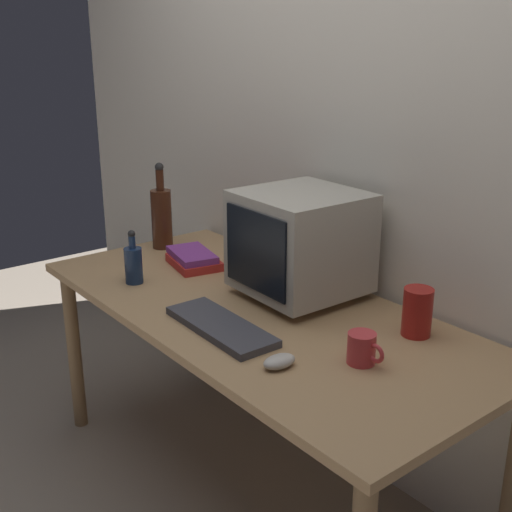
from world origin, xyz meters
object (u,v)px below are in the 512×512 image
(crt_monitor, at_px, (300,243))
(keyboard, at_px, (221,326))
(mug, at_px, (362,348))
(bottle_tall, at_px, (162,216))
(bottle_short, at_px, (133,263))
(computer_mouse, at_px, (279,361))
(metal_canister, at_px, (417,312))
(book_stack, at_px, (193,259))

(crt_monitor, xyz_separation_m, keyboard, (0.06, -0.38, -0.18))
(mug, bearing_deg, keyboard, -156.75)
(bottle_tall, relative_size, bottle_short, 1.82)
(keyboard, xyz_separation_m, computer_mouse, (0.30, -0.01, 0.01))
(keyboard, relative_size, bottle_short, 2.08)
(keyboard, relative_size, metal_canister, 2.80)
(book_stack, height_order, mug, mug)
(keyboard, distance_m, metal_canister, 0.60)
(crt_monitor, xyz_separation_m, mug, (0.48, -0.20, -0.15))
(bottle_short, height_order, metal_canister, bottle_short)
(metal_canister, bearing_deg, computer_mouse, -102.63)
(crt_monitor, height_order, bottle_tall, crt_monitor)
(computer_mouse, bearing_deg, keyboard, -178.73)
(crt_monitor, bearing_deg, bottle_tall, -173.33)
(bottle_short, distance_m, metal_canister, 1.03)
(computer_mouse, bearing_deg, crt_monitor, 135.97)
(computer_mouse, height_order, mug, mug)
(crt_monitor, bearing_deg, computer_mouse, -48.08)
(book_stack, bearing_deg, mug, -4.74)
(bottle_short, height_order, mug, bottle_short)
(mug, relative_size, metal_canister, 0.80)
(keyboard, bearing_deg, computer_mouse, -1.17)
(crt_monitor, height_order, keyboard, crt_monitor)
(crt_monitor, relative_size, bottle_tall, 1.08)
(computer_mouse, xyz_separation_m, metal_canister, (0.10, 0.46, 0.06))
(crt_monitor, distance_m, bottle_short, 0.62)
(metal_canister, bearing_deg, keyboard, -131.82)
(bottle_tall, bearing_deg, metal_canister, 7.26)
(keyboard, relative_size, mug, 3.50)
(crt_monitor, distance_m, book_stack, 0.53)
(crt_monitor, relative_size, mug, 3.32)
(crt_monitor, relative_size, computer_mouse, 3.99)
(bottle_short, bearing_deg, bottle_tall, 134.88)
(bottle_short, distance_m, book_stack, 0.28)
(keyboard, relative_size, computer_mouse, 4.20)
(book_stack, xyz_separation_m, mug, (0.97, -0.08, 0.02))
(computer_mouse, relative_size, metal_canister, 0.67)
(crt_monitor, bearing_deg, bottle_short, -140.37)
(crt_monitor, distance_m, computer_mouse, 0.56)
(computer_mouse, bearing_deg, bottle_tall, 168.96)
(bottle_tall, xyz_separation_m, mug, (1.25, -0.11, -0.09))
(crt_monitor, distance_m, mug, 0.54)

